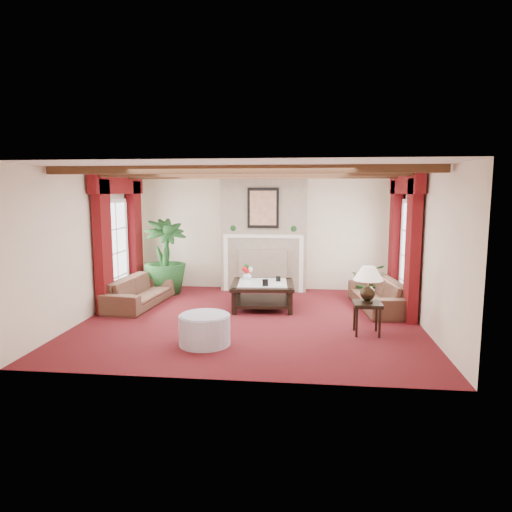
# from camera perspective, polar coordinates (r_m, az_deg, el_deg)

# --- Properties ---
(floor) EXTENTS (6.00, 6.00, 0.00)m
(floor) POSITION_cam_1_polar(r_m,az_deg,el_deg) (8.45, -0.62, -7.89)
(floor) COLOR #440C12
(floor) RESTS_ON ground
(ceiling) EXTENTS (6.00, 6.00, 0.00)m
(ceiling) POSITION_cam_1_polar(r_m,az_deg,el_deg) (8.13, -0.65, 10.73)
(ceiling) COLOR white
(ceiling) RESTS_ON floor
(back_wall) EXTENTS (6.00, 0.02, 2.70)m
(back_wall) POSITION_cam_1_polar(r_m,az_deg,el_deg) (10.90, 1.10, 2.94)
(back_wall) COLOR beige
(back_wall) RESTS_ON ground
(left_wall) EXTENTS (0.02, 5.50, 2.70)m
(left_wall) POSITION_cam_1_polar(r_m,az_deg,el_deg) (9.04, -19.87, 1.41)
(left_wall) COLOR beige
(left_wall) RESTS_ON ground
(right_wall) EXTENTS (0.02, 5.50, 2.70)m
(right_wall) POSITION_cam_1_polar(r_m,az_deg,el_deg) (8.37, 20.21, 0.90)
(right_wall) COLOR beige
(right_wall) RESTS_ON ground
(ceiling_beams) EXTENTS (6.00, 3.00, 0.12)m
(ceiling_beams) POSITION_cam_1_polar(r_m,az_deg,el_deg) (8.13, -0.65, 10.31)
(ceiling_beams) COLOR #3A1F12
(ceiling_beams) RESTS_ON ceiling
(fireplace) EXTENTS (2.00, 0.52, 2.70)m
(fireplace) POSITION_cam_1_polar(r_m,az_deg,el_deg) (10.67, 1.02, 10.09)
(fireplace) COLOR #9D8165
(fireplace) RESTS_ON ground
(french_door_left) EXTENTS (0.10, 1.10, 2.16)m
(french_door_left) POSITION_cam_1_polar(r_m,az_deg,el_deg) (9.89, -17.38, 6.59)
(french_door_left) COLOR white
(french_door_left) RESTS_ON ground
(french_door_right) EXTENTS (0.10, 1.10, 2.16)m
(french_door_right) POSITION_cam_1_polar(r_m,az_deg,el_deg) (9.28, 18.79, 6.45)
(french_door_right) COLOR white
(french_door_right) RESTS_ON ground
(curtains_left) EXTENTS (0.20, 2.40, 2.55)m
(curtains_left) POSITION_cam_1_polar(r_m,az_deg,el_deg) (9.84, -16.89, 9.05)
(curtains_left) COLOR #4E0A0B
(curtains_left) RESTS_ON ground
(curtains_right) EXTENTS (0.20, 2.40, 2.55)m
(curtains_right) POSITION_cam_1_polar(r_m,az_deg,el_deg) (9.26, 18.23, 9.08)
(curtains_right) COLOR #4E0A0B
(curtains_right) RESTS_ON ground
(sofa_left) EXTENTS (2.07, 0.90, 0.77)m
(sofa_left) POSITION_cam_1_polar(r_m,az_deg,el_deg) (9.68, -14.32, -3.74)
(sofa_left) COLOR black
(sofa_left) RESTS_ON ground
(sofa_right) EXTENTS (2.13, 1.09, 0.77)m
(sofa_right) POSITION_cam_1_polar(r_m,az_deg,el_deg) (9.41, 15.07, -4.09)
(sofa_right) COLOR black
(sofa_right) RESTS_ON ground
(potted_palm) EXTENTS (2.54, 2.60, 0.95)m
(potted_palm) POSITION_cam_1_polar(r_m,az_deg,el_deg) (10.62, -11.25, -2.10)
(potted_palm) COLOR black
(potted_palm) RESTS_ON ground
(small_plant) EXTENTS (0.88, 0.94, 0.63)m
(small_plant) POSITION_cam_1_polar(r_m,az_deg,el_deg) (10.17, 13.91, -3.57)
(small_plant) COLOR black
(small_plant) RESTS_ON ground
(coffee_table) EXTENTS (1.32, 1.32, 0.50)m
(coffee_table) POSITION_cam_1_polar(r_m,az_deg,el_deg) (9.21, 0.83, -4.93)
(coffee_table) COLOR black
(coffee_table) RESTS_ON ground
(side_table) EXTENTS (0.47, 0.47, 0.53)m
(side_table) POSITION_cam_1_polar(r_m,az_deg,el_deg) (7.74, 13.68, -7.57)
(side_table) COLOR black
(side_table) RESTS_ON ground
(ottoman) EXTENTS (0.79, 0.79, 0.46)m
(ottoman) POSITION_cam_1_polar(r_m,az_deg,el_deg) (7.09, -6.44, -9.15)
(ottoman) COLOR #ACA4BA
(ottoman) RESTS_ON ground
(table_lamp) EXTENTS (0.48, 0.48, 0.61)m
(table_lamp) POSITION_cam_1_polar(r_m,az_deg,el_deg) (7.61, 13.82, -3.41)
(table_lamp) COLOR black
(table_lamp) RESTS_ON side_table
(flower_vase) EXTENTS (0.33, 0.33, 0.18)m
(flower_vase) POSITION_cam_1_polar(r_m,az_deg,el_deg) (9.48, -1.12, -2.45)
(flower_vase) COLOR silver
(flower_vase) RESTS_ON coffee_table
(book) EXTENTS (0.22, 0.19, 0.27)m
(book) POSITION_cam_1_polar(r_m,az_deg,el_deg) (8.89, 2.30, -2.86)
(book) COLOR black
(book) RESTS_ON coffee_table
(photo_frame_a) EXTENTS (0.11, 0.06, 0.15)m
(photo_frame_a) POSITION_cam_1_polar(r_m,az_deg,el_deg) (8.79, 1.16, -3.39)
(photo_frame_a) COLOR black
(photo_frame_a) RESTS_ON coffee_table
(photo_frame_b) EXTENTS (0.09, 0.02, 0.12)m
(photo_frame_b) POSITION_cam_1_polar(r_m,az_deg,el_deg) (9.25, 2.80, -2.90)
(photo_frame_b) COLOR black
(photo_frame_b) RESTS_ON coffee_table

